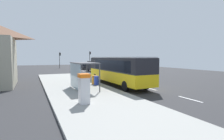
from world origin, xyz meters
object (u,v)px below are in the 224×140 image
Objects in this scene: recycling_bin_orange at (94,80)px; recycling_bin_blue at (96,80)px; sedan_near at (78,65)px; bus at (117,69)px; traffic_light_near_side at (90,57)px; bus_shelter at (81,69)px; white_van at (95,66)px; traffic_light_far_side at (60,58)px; sedan_far at (85,66)px; ticket_machine at (84,88)px.

recycling_bin_blue is at bearing -90.00° from recycling_bin_orange.
sedan_near is 4.72× the size of recycling_bin_blue.
bus is 2.47× the size of sedan_near.
traffic_light_near_side is 36.51m from bus_shelter.
bus is 34.29m from sedan_near.
bus_shelter is (-2.21, -1.87, 1.44)m from recycling_bin_blue.
bus is 2.10× the size of white_van.
bus is 2.87m from recycling_bin_orange.
white_van is at bearing 70.82° from recycling_bin_blue.
sedan_near is 5.86m from traffic_light_far_side.
bus is 2.50× the size of sedan_far.
recycling_bin_orange is at bearing 49.24° from bus_shelter.
bus_shelter reaches higher than sedan_far.
recycling_bin_blue is at bearing 64.35° from ticket_machine.
ticket_machine is at bearing -113.57° from recycling_bin_orange.
recycling_bin_orange is at bearing -91.93° from traffic_light_far_side.
sedan_far is 1.11× the size of bus_shelter.
sedan_near is 36.87m from bus_shelter.
recycling_bin_blue is (-6.50, -33.93, -0.14)m from sedan_near.
white_van is 8.78m from sedan_far.
recycling_bin_blue is at bearing 40.15° from bus_shelter.
sedan_near is 4.24m from traffic_light_near_side.
sedan_far is at bearing 76.54° from recycling_bin_blue.
traffic_light_far_side is at bearing -174.62° from sedan_near.
sedan_near is at bearing 89.98° from sedan_far.
bus_shelter is at bearing 77.50° from ticket_machine.
sedan_far is 27.25m from recycling_bin_orange.
white_van is 5.55× the size of recycling_bin_orange.
sedan_near is at bearing 157.75° from traffic_light_near_side.
sedan_far is (4.01, 27.27, -1.05)m from bus.
traffic_light_far_side is at bearing 109.41° from white_van.
sedan_far is 27.93m from recycling_bin_blue.
recycling_bin_orange is at bearing -109.88° from white_van.
recycling_bin_orange is at bearing 162.06° from bus.
ticket_machine is at bearing -111.02° from white_van.
bus_shelter is at bearing -106.71° from sedan_far.
ticket_machine is (-9.74, -25.36, -0.17)m from white_van.
ticket_machine is at bearing -130.37° from bus.
white_van is 1.08× the size of traffic_light_near_side.
recycling_bin_blue is (-6.40, -18.40, -0.69)m from white_van.
bus reaches higher than sedan_far.
traffic_light_far_side is (1.11, 33.43, 2.37)m from recycling_bin_blue.
sedan_near is 4.72× the size of recycling_bin_orange.
traffic_light_far_side reaches higher than bus.
bus_shelter is at bearing -95.37° from traffic_light_far_side.
traffic_light_near_side is at bearing 73.10° from recycling_bin_orange.
white_van is at bearing 78.06° from bus.
traffic_light_far_side reaches higher than recycling_bin_orange.
traffic_light_near_side is 1.22× the size of bus_shelter.
recycling_bin_orange is (-6.50, -26.46, -0.14)m from sedan_far.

